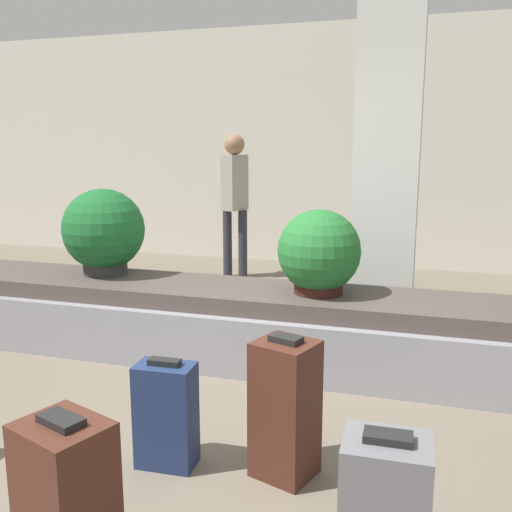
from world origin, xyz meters
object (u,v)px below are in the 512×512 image
Objects in this scene: suitcase_0 at (285,409)px; suitcase_1 at (166,415)px; suitcase_4 at (66,494)px; suitcase_2 at (385,508)px; potted_plant_1 at (319,254)px; potted_plant_2 at (104,232)px; traveler_0 at (235,192)px; pillar at (388,147)px.

suitcase_0 is 0.61m from suitcase_1.
suitcase_4 is at bearing -109.05° from suitcase_0.
potted_plant_1 reaches higher than suitcase_2.
suitcase_0 is 1.01× the size of potted_plant_2.
potted_plant_1 is (-0.65, 2.02, 0.57)m from suitcase_2.
potted_plant_2 is at bearing 159.55° from suitcase_0.
suitcase_4 is 1.01× the size of potted_plant_1.
suitcase_4 is at bearing 30.75° from traveler_0.
traveler_0 is (-1.91, 1.44, -0.55)m from pillar.
potted_plant_1 is 0.86× the size of potted_plant_2.
suitcase_0 is at bearing 132.34° from suitcase_2.
suitcase_0 is 1.07m from suitcase_4.
suitcase_0 is 1.17× the size of potted_plant_1.
potted_plant_2 is 2.48m from traveler_0.
suitcase_4 is (-0.05, -0.75, 0.02)m from suitcase_1.
pillar is 4.48× the size of potted_plant_2.
pillar is 5.61× the size of suitcase_1.
potted_plant_2 is (-2.48, 2.14, 0.63)m from suitcase_2.
potted_plant_2 is at bearing 126.04° from suitcase_1.
pillar reaches higher than suitcase_4.
pillar is 3.43m from suitcase_2.
suitcase_4 is 5.05m from traveler_0.
traveler_0 is (-1.53, 2.57, 0.21)m from potted_plant_1.
suitcase_2 is 2.20m from potted_plant_1.
pillar reaches higher than potted_plant_1.
traveler_0 is (-1.66, 4.05, 0.71)m from suitcase_0.
pillar is 3.12m from suitcase_1.
suitcase_2 reaches higher than suitcase_1.
suitcase_4 is (-0.65, -0.85, -0.05)m from suitcase_0.
pillar reaches higher than potted_plant_2.
potted_plant_2 is (-1.36, 1.68, 0.63)m from suitcase_1.
suitcase_2 is 1.21m from suitcase_4.
suitcase_4 is at bearing -167.04° from suitcase_2.
pillar reaches higher than suitcase_2.
potted_plant_2 is at bearing -155.33° from pillar.
suitcase_1 is at bearing -107.51° from pillar.
suitcase_1 is 0.80× the size of potted_plant_2.
traveler_0 is at bearing 82.98° from potted_plant_2.
pillar reaches higher than suitcase_0.
suitcase_0 is 1.16× the size of suitcase_4.
pillar is 2.53m from potted_plant_2.
suitcase_1 is at bearing 156.64° from suitcase_2.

